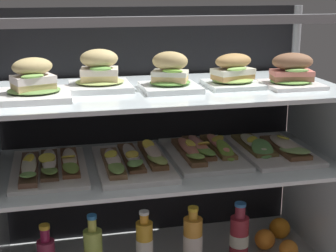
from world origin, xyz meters
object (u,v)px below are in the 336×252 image
plated_roll_sandwich_right_of_center (292,73)px  orange_fruit_rolled_forward (280,228)px  orange_fruit_near_left_post (265,239)px  orange_fruit_beside_bottles (289,249)px  plated_roll_sandwich_far_right (233,74)px  juice_bottle_tucked_behind (144,246)px  open_sandwich_tray_right_of_center (133,161)px  open_sandwich_tray_mid_right (49,167)px  plated_roll_sandwich_center (100,74)px  juice_bottle_back_right (193,242)px  juice_bottle_front_second (240,236)px  open_sandwich_tray_center (272,148)px  plated_roll_sandwich_near_right_corner (171,76)px  plated_roll_sandwich_far_left (34,85)px  open_sandwich_tray_far_left (203,151)px

plated_roll_sandwich_right_of_center → orange_fruit_rolled_forward: (0.07, 0.15, -0.63)m
orange_fruit_near_left_post → orange_fruit_rolled_forward: bearing=36.5°
orange_fruit_near_left_post → orange_fruit_beside_bottles: bearing=-54.8°
orange_fruit_near_left_post → plated_roll_sandwich_far_right: bearing=-166.5°
juice_bottle_tucked_behind → open_sandwich_tray_right_of_center: bearing=154.0°
open_sandwich_tray_mid_right → plated_roll_sandwich_right_of_center: bearing=-4.0°
plated_roll_sandwich_center → plated_roll_sandwich_right_of_center: 0.62m
juice_bottle_back_right → orange_fruit_near_left_post: bearing=10.9°
plated_roll_sandwich_center → juice_bottle_tucked_behind: plated_roll_sandwich_center is taller
plated_roll_sandwich_far_right → open_sandwich_tray_right_of_center: 0.43m
juice_bottle_front_second → orange_fruit_rolled_forward: (0.20, 0.10, -0.04)m
open_sandwich_tray_mid_right → juice_bottle_tucked_behind: bearing=-5.3°
plated_roll_sandwich_center → orange_fruit_near_left_post: bearing=-1.3°
open_sandwich_tray_center → plated_roll_sandwich_near_right_corner: bearing=-173.5°
open_sandwich_tray_right_of_center → juice_bottle_tucked_behind: open_sandwich_tray_right_of_center is taller
juice_bottle_back_right → orange_fruit_rolled_forward: (0.39, 0.12, -0.05)m
juice_bottle_back_right → juice_bottle_front_second: 0.19m
plated_roll_sandwich_far_left → open_sandwich_tray_center: (0.79, 0.07, -0.27)m
plated_roll_sandwich_right_of_center → orange_fruit_rolled_forward: plated_roll_sandwich_right_of_center is taller
plated_roll_sandwich_center → juice_bottle_back_right: bearing=-13.6°
open_sandwich_tray_right_of_center → orange_fruit_near_left_post: 0.61m
plated_roll_sandwich_far_left → plated_roll_sandwich_far_right: bearing=3.8°
juice_bottle_back_right → orange_fruit_near_left_post: (0.30, 0.06, -0.06)m
open_sandwich_tray_far_left → orange_fruit_rolled_forward: size_ratio=4.68×
open_sandwich_tray_center → juice_bottle_back_right: open_sandwich_tray_center is taller
juice_bottle_front_second → orange_fruit_near_left_post: size_ratio=2.69×
orange_fruit_near_left_post → orange_fruit_rolled_forward: orange_fruit_rolled_forward is taller
open_sandwich_tray_center → juice_bottle_tucked_behind: 0.56m
plated_roll_sandwich_far_left → juice_bottle_back_right: bearing=2.7°
open_sandwich_tray_mid_right → orange_fruit_rolled_forward: 0.93m
plated_roll_sandwich_right_of_center → orange_fruit_near_left_post: bearing=105.5°
juice_bottle_back_right → orange_fruit_rolled_forward: bearing=17.8°
juice_bottle_back_right → plated_roll_sandwich_near_right_corner: bearing=176.2°
juice_bottle_back_right → orange_fruit_rolled_forward: size_ratio=2.77×
juice_bottle_front_second → plated_roll_sandwich_near_right_corner: bearing=-174.8°
plated_roll_sandwich_center → plated_roll_sandwich_near_right_corner: (0.22, -0.07, -0.00)m
open_sandwich_tray_mid_right → open_sandwich_tray_right_of_center: open_sandwich_tray_right_of_center is taller
orange_fruit_rolled_forward → juice_bottle_back_right: bearing=-162.2°
juice_bottle_back_right → juice_bottle_front_second: size_ratio=1.09×
plated_roll_sandwich_far_right → juice_bottle_tucked_behind: plated_roll_sandwich_far_right is taller
plated_roll_sandwich_right_of_center → orange_fruit_rolled_forward: 0.65m
plated_roll_sandwich_far_right → open_sandwich_tray_right_of_center: size_ratio=0.46×
plated_roll_sandwich_near_right_corner → open_sandwich_tray_center: bearing=6.5°
juice_bottle_tucked_behind → open_sandwich_tray_center: bearing=5.7°
plated_roll_sandwich_far_left → orange_fruit_rolled_forward: bearing=9.5°
plated_roll_sandwich_center → open_sandwich_tray_center: plated_roll_sandwich_center is taller
open_sandwich_tray_far_left → orange_fruit_beside_bottles: bearing=-16.3°
open_sandwich_tray_far_left → plated_roll_sandwich_center: bearing=179.0°
plated_roll_sandwich_far_right → open_sandwich_tray_right_of_center: (-0.33, -0.00, -0.27)m
plated_roll_sandwich_far_right → open_sandwich_tray_right_of_center: bearing=-179.7°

